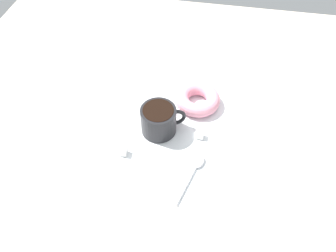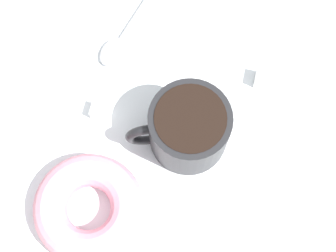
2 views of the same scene
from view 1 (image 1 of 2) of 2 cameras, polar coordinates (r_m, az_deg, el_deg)
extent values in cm
cube|color=beige|center=(76.48, -1.88, -2.40)|extent=(120.00, 120.00, 2.00)
cube|color=white|center=(76.41, 0.00, -1.02)|extent=(37.91, 37.91, 0.30)
cylinder|color=black|center=(74.14, -1.94, 1.04)|extent=(8.12, 8.12, 6.73)
cylinder|color=black|center=(71.76, -2.01, 2.68)|extent=(6.92, 6.92, 0.60)
torus|color=black|center=(74.65, 1.42, 1.52)|extent=(2.51, 4.68, 4.67)
torus|color=pink|center=(81.18, 5.19, 4.66)|extent=(11.01, 11.01, 3.37)
ellipsoid|color=silver|center=(71.18, 5.34, -6.16)|extent=(4.13, 3.31, 0.90)
cylinder|color=silver|center=(68.26, 3.27, -10.12)|extent=(10.00, 3.40, 0.56)
cube|color=white|center=(75.03, 5.64, -1.53)|extent=(1.60, 1.60, 1.60)
cube|color=white|center=(72.55, -7.86, -4.36)|extent=(1.74, 1.74, 1.74)
camera|label=2|loc=(0.64, -1.25, 47.99)|focal=60.00mm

